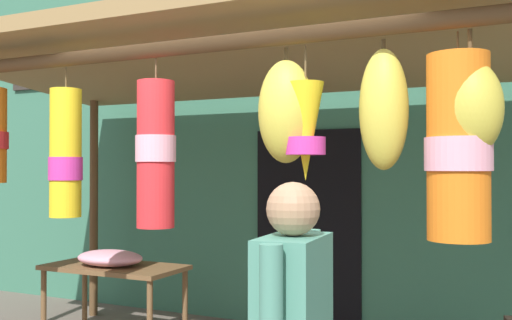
% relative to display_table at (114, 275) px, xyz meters
% --- Properties ---
extents(shop_facade, '(9.66, 0.29, 4.43)m').
position_rel_display_table_xyz_m(shop_facade, '(1.66, 1.43, 1.56)').
color(shop_facade, '#387056').
rests_on(shop_facade, ground_plane).
extents(market_stall_canopy, '(4.94, 2.40, 2.68)m').
position_rel_display_table_xyz_m(market_stall_canopy, '(1.38, -0.36, 1.63)').
color(market_stall_canopy, brown).
rests_on(market_stall_canopy, ground_plane).
extents(display_table, '(1.26, 0.64, 0.74)m').
position_rel_display_table_xyz_m(display_table, '(0.00, 0.00, 0.00)').
color(display_table, brown).
rests_on(display_table, ground_plane).
extents(flower_heap_on_table, '(0.64, 0.45, 0.14)m').
position_rel_display_table_xyz_m(flower_heap_on_table, '(0.00, -0.05, 0.16)').
color(flower_heap_on_table, pink).
rests_on(flower_heap_on_table, display_table).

